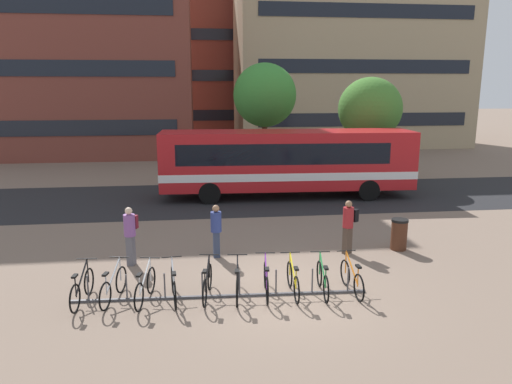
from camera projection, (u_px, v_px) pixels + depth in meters
name	position (u px, v px, depth m)	size (l,w,h in m)	color
ground	(287.00, 294.00, 12.40)	(200.00, 200.00, 0.00)	#7A6656
bus_lane_asphalt	(245.00, 198.00, 23.14)	(80.00, 7.20, 0.01)	#232326
city_bus	(288.00, 161.00, 23.00)	(12.11, 3.01, 3.20)	red
bike_rack	(221.00, 294.00, 12.19)	(7.53, 0.34, 0.70)	#47474C
parked_bicycle_black_0	(82.00, 289.00, 11.80)	(0.52, 1.72, 0.99)	black
parked_bicycle_silver_1	(113.00, 287.00, 11.92)	(0.58, 1.69, 0.99)	black
parked_bicycle_white_2	(145.00, 287.00, 11.88)	(0.54, 1.70, 0.99)	black
parked_bicycle_silver_3	(174.00, 286.00, 11.94)	(0.52, 1.72, 0.99)	black
parked_bicycle_black_4	(207.00, 284.00, 12.10)	(0.52, 1.71, 0.99)	black
parked_bicycle_black_5	(237.00, 284.00, 12.10)	(0.52, 1.72, 0.99)	black
parked_bicycle_purple_6	(266.00, 281.00, 12.23)	(0.52, 1.72, 0.99)	black
parked_bicycle_yellow_7	(293.00, 281.00, 12.27)	(0.52, 1.72, 0.99)	black
parked_bicycle_green_8	(323.00, 280.00, 12.32)	(0.52, 1.72, 0.99)	black
parked_bicycle_orange_9	(352.00, 279.00, 12.40)	(0.52, 1.72, 0.99)	black
commuter_red_pack_0	(216.00, 227.00, 14.95)	(0.35, 0.53, 1.68)	#2D3851
commuter_black_pack_1	(349.00, 223.00, 15.22)	(0.61, 0.54, 1.75)	#47382D
commuter_maroon_pack_2	(130.00, 232.00, 14.25)	(0.44, 0.58, 1.79)	#565660
trash_bin	(399.00, 234.00, 15.70)	(0.55, 0.55, 1.03)	#4C2819
street_tree_0	(265.00, 95.00, 27.91)	(3.67, 3.67, 6.63)	brown
street_tree_1	(370.00, 109.00, 26.79)	(3.55, 3.55, 5.80)	brown
building_left_wing	(75.00, 22.00, 36.60)	(17.43, 10.22, 20.28)	brown
building_right_wing	(349.00, 49.00, 43.38)	(20.22, 10.07, 17.20)	tan
building_centre_block	(244.00, 62.00, 53.52)	(17.64, 10.45, 15.94)	brown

